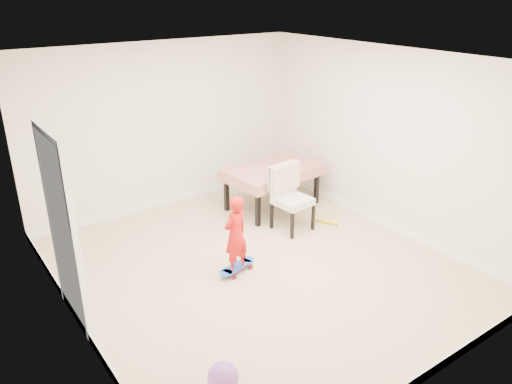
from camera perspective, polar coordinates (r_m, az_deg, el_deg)
ground at (r=6.47m, az=0.31°, el=-8.55°), size 5.00×5.00×0.00m
ceiling at (r=5.58m, az=0.37°, el=14.72°), size 4.50×5.00×0.04m
wall_back at (r=7.95m, az=-10.27°, el=7.34°), size 4.50×0.04×2.60m
wall_front at (r=4.33m, az=20.10°, el=-7.17°), size 4.50×0.04×2.60m
wall_left at (r=5.03m, az=-20.75°, el=-2.98°), size 0.04×5.00×2.60m
wall_right at (r=7.36m, az=14.63°, el=5.74°), size 0.04×5.00×2.60m
door at (r=5.41m, az=-21.16°, el=-4.44°), size 0.11×0.94×2.11m
baseboard_back at (r=8.36m, az=-9.72°, el=-0.86°), size 4.50×0.02×0.12m
baseboard_front at (r=5.03m, az=18.21°, el=-19.60°), size 4.50×0.02×0.12m
baseboard_left at (r=5.65m, az=-19.08°, el=-14.43°), size 0.02×5.00×0.12m
baseboard_right at (r=7.81m, az=13.79°, el=-2.97°), size 0.02×5.00×0.12m
dining_table at (r=8.01m, az=1.88°, el=0.58°), size 1.56×1.08×0.69m
dining_chair at (r=7.23m, az=4.23°, el=-0.79°), size 0.58×0.66×0.97m
skateboard at (r=6.36m, az=-2.16°, el=-8.73°), size 0.60×0.35×0.09m
child at (r=6.10m, az=-2.35°, el=-5.20°), size 0.41×0.32×1.01m
balloon at (r=4.71m, az=-3.79°, el=-20.37°), size 0.28×0.28×0.28m
foam_toy at (r=7.64m, az=7.90°, el=-3.32°), size 0.24×0.38×0.06m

